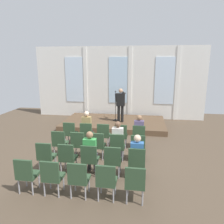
# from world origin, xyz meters

# --- Properties ---
(ground_plane) EXTENTS (14.70, 14.70, 0.00)m
(ground_plane) POSITION_xyz_m (0.00, 0.00, 0.00)
(ground_plane) COLOR brown
(rear_partition) EXTENTS (9.74, 0.14, 4.09)m
(rear_partition) POSITION_xyz_m (0.03, 5.65, 2.06)
(rear_partition) COLOR silver
(rear_partition) RESTS_ON ground
(stage_platform) EXTENTS (5.16, 2.82, 0.25)m
(stage_platform) POSITION_xyz_m (0.00, 3.95, 0.13)
(stage_platform) COLOR brown
(stage_platform) RESTS_ON ground
(speaker) EXTENTS (0.51, 0.69, 1.69)m
(speaker) POSITION_xyz_m (0.35, 3.81, 1.24)
(speaker) COLOR black
(speaker) RESTS_ON stage_platform
(mic_stand) EXTENTS (0.28, 0.28, 1.55)m
(mic_stand) POSITION_xyz_m (0.06, 4.03, 0.59)
(mic_stand) COLOR black
(mic_stand) RESTS_ON stage_platform
(chair_r0_c0) EXTENTS (0.46, 0.44, 0.94)m
(chair_r0_c0) POSITION_xyz_m (-1.34, 1.07, 0.53)
(chair_r0_c0) COLOR #99999E
(chair_r0_c0) RESTS_ON ground
(chair_r0_c1) EXTENTS (0.46, 0.44, 0.94)m
(chair_r0_c1) POSITION_xyz_m (-0.67, 1.07, 0.53)
(chair_r0_c1) COLOR #99999E
(chair_r0_c1) RESTS_ON ground
(audience_r0_c1) EXTENTS (0.36, 0.39, 1.38)m
(audience_r0_c1) POSITION_xyz_m (-0.67, 1.15, 0.76)
(audience_r0_c1) COLOR #2D2D33
(audience_r0_c1) RESTS_ON ground
(chair_r0_c2) EXTENTS (0.46, 0.44, 0.94)m
(chair_r0_c2) POSITION_xyz_m (0.00, 1.07, 0.53)
(chair_r0_c2) COLOR #99999E
(chair_r0_c2) RESTS_ON ground
(chair_r0_c3) EXTENTS (0.46, 0.44, 0.94)m
(chair_r0_c3) POSITION_xyz_m (0.67, 1.07, 0.53)
(chair_r0_c3) COLOR #99999E
(chair_r0_c3) RESTS_ON ground
(chair_r0_c4) EXTENTS (0.46, 0.44, 0.94)m
(chair_r0_c4) POSITION_xyz_m (1.34, 1.07, 0.53)
(chair_r0_c4) COLOR #99999E
(chair_r0_c4) RESTS_ON ground
(audience_r0_c4) EXTENTS (0.36, 0.39, 1.31)m
(audience_r0_c4) POSITION_xyz_m (1.34, 1.15, 0.73)
(audience_r0_c4) COLOR #2D2D33
(audience_r0_c4) RESTS_ON ground
(chair_r1_c0) EXTENTS (0.46, 0.44, 0.94)m
(chair_r1_c0) POSITION_xyz_m (-1.34, 0.00, 0.53)
(chair_r1_c0) COLOR #99999E
(chair_r1_c0) RESTS_ON ground
(chair_r1_c1) EXTENTS (0.46, 0.44, 0.94)m
(chair_r1_c1) POSITION_xyz_m (-0.67, 0.00, 0.53)
(chair_r1_c1) COLOR #99999E
(chair_r1_c1) RESTS_ON ground
(chair_r1_c2) EXTENTS (0.46, 0.44, 0.94)m
(chair_r1_c2) POSITION_xyz_m (0.00, 0.00, 0.53)
(chair_r1_c2) COLOR #99999E
(chair_r1_c2) RESTS_ON ground
(chair_r1_c3) EXTENTS (0.46, 0.44, 0.94)m
(chair_r1_c3) POSITION_xyz_m (0.67, 0.00, 0.53)
(chair_r1_c3) COLOR #99999E
(chair_r1_c3) RESTS_ON ground
(audience_r1_c3) EXTENTS (0.36, 0.39, 1.33)m
(audience_r1_c3) POSITION_xyz_m (0.67, 0.08, 0.74)
(audience_r1_c3) COLOR #2D2D33
(audience_r1_c3) RESTS_ON ground
(chair_r1_c4) EXTENTS (0.46, 0.44, 0.94)m
(chair_r1_c4) POSITION_xyz_m (1.34, 0.00, 0.53)
(chair_r1_c4) COLOR #99999E
(chair_r1_c4) RESTS_ON ground
(chair_r2_c0) EXTENTS (0.46, 0.44, 0.94)m
(chair_r2_c0) POSITION_xyz_m (-1.34, -1.07, 0.53)
(chair_r2_c0) COLOR #99999E
(chair_r2_c0) RESTS_ON ground
(chair_r2_c1) EXTENTS (0.46, 0.44, 0.94)m
(chair_r2_c1) POSITION_xyz_m (-0.67, -1.07, 0.53)
(chair_r2_c1) COLOR #99999E
(chair_r2_c1) RESTS_ON ground
(chair_r2_c2) EXTENTS (0.46, 0.44, 0.94)m
(chair_r2_c2) POSITION_xyz_m (0.00, -1.07, 0.53)
(chair_r2_c2) COLOR #99999E
(chair_r2_c2) RESTS_ON ground
(audience_r2_c2) EXTENTS (0.36, 0.39, 1.31)m
(audience_r2_c2) POSITION_xyz_m (0.00, -0.98, 0.73)
(audience_r2_c2) COLOR #2D2D33
(audience_r2_c2) RESTS_ON ground
(chair_r2_c3) EXTENTS (0.46, 0.44, 0.94)m
(chair_r2_c3) POSITION_xyz_m (0.67, -1.07, 0.53)
(chair_r2_c3) COLOR #99999E
(chair_r2_c3) RESTS_ON ground
(chair_r2_c4) EXTENTS (0.46, 0.44, 0.94)m
(chair_r2_c4) POSITION_xyz_m (1.34, -1.07, 0.53)
(chair_r2_c4) COLOR #99999E
(chair_r2_c4) RESTS_ON ground
(audience_r2_c4) EXTENTS (0.36, 0.39, 1.28)m
(audience_r2_c4) POSITION_xyz_m (1.34, -0.98, 0.71)
(audience_r2_c4) COLOR #2D2D33
(audience_r2_c4) RESTS_ON ground
(chair_r3_c0) EXTENTS (0.46, 0.44, 0.94)m
(chair_r3_c0) POSITION_xyz_m (-1.34, -2.13, 0.53)
(chair_r3_c0) COLOR #99999E
(chair_r3_c0) RESTS_ON ground
(chair_r3_c1) EXTENTS (0.46, 0.44, 0.94)m
(chair_r3_c1) POSITION_xyz_m (-0.67, -2.13, 0.53)
(chair_r3_c1) COLOR #99999E
(chair_r3_c1) RESTS_ON ground
(chair_r3_c2) EXTENTS (0.46, 0.44, 0.94)m
(chair_r3_c2) POSITION_xyz_m (0.00, -2.13, 0.53)
(chair_r3_c2) COLOR #99999E
(chair_r3_c2) RESTS_ON ground
(chair_r3_c3) EXTENTS (0.46, 0.44, 0.94)m
(chair_r3_c3) POSITION_xyz_m (0.67, -2.13, 0.53)
(chair_r3_c3) COLOR #99999E
(chair_r3_c3) RESTS_ON ground
(chair_r3_c4) EXTENTS (0.46, 0.44, 0.94)m
(chair_r3_c4) POSITION_xyz_m (1.34, -2.13, 0.53)
(chair_r3_c4) COLOR #99999E
(chair_r3_c4) RESTS_ON ground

